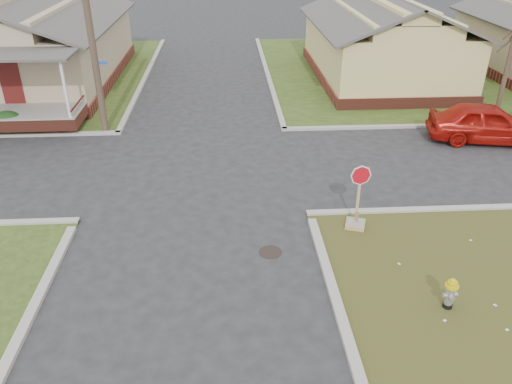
{
  "coord_description": "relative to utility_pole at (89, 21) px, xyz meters",
  "views": [
    {
      "loc": [
        1.1,
        -11.82,
        8.11
      ],
      "look_at": [
        1.89,
        1.0,
        1.1
      ],
      "focal_mm": 35.0,
      "sensor_mm": 36.0,
      "label": 1
    }
  ],
  "objects": [
    {
      "name": "tree_mid_right",
      "position": [
        18.2,
        1.3,
        -2.51
      ],
      "size": [
        0.22,
        0.22,
        4.2
      ],
      "primitive_type": "cylinder",
      "color": "#433126",
      "rests_on": "verge_far_right"
    },
    {
      "name": "red_sedan",
      "position": [
        15.99,
        -2.01,
        -3.86
      ],
      "size": [
        4.96,
        2.74,
        1.6
      ],
      "primitive_type": "imported",
      "rotation": [
        0.0,
        0.0,
        1.38
      ],
      "color": "#A7120B",
      "rests_on": "ground"
    },
    {
      "name": "hedge_right",
      "position": [
        -4.02,
        -0.04,
        -4.1
      ],
      "size": [
        1.34,
        1.1,
        1.03
      ],
      "primitive_type": "ellipsoid",
      "color": "#153814",
      "rests_on": "verge_far_left"
    },
    {
      "name": "curbs",
      "position": [
        4.2,
        -3.9,
        -4.66
      ],
      "size": [
        80.0,
        40.0,
        0.12
      ],
      "primitive_type": null,
      "color": "#A9A498",
      "rests_on": "ground"
    },
    {
      "name": "side_house_yellow",
      "position": [
        14.2,
        7.6,
        -2.47
      ],
      "size": [
        7.6,
        11.6,
        4.7
      ],
      "color": "brown",
      "rests_on": "ground"
    },
    {
      "name": "manhole",
      "position": [
        6.4,
        -9.4,
        -4.66
      ],
      "size": [
        0.64,
        0.64,
        0.01
      ],
      "primitive_type": "cylinder",
      "color": "black",
      "rests_on": "ground"
    },
    {
      "name": "fire_hydrant",
      "position": [
        10.39,
        -11.94,
        -4.15
      ],
      "size": [
        0.31,
        0.31,
        0.84
      ],
      "rotation": [
        0.0,
        0.0,
        0.09
      ],
      "color": "black",
      "rests_on": "ground"
    },
    {
      "name": "ground",
      "position": [
        4.2,
        -8.9,
        -4.66
      ],
      "size": [
        120.0,
        120.0,
        0.0
      ],
      "primitive_type": "plane",
      "color": "#252527",
      "rests_on": "ground"
    },
    {
      "name": "utility_pole",
      "position": [
        0.0,
        0.0,
        0.0
      ],
      "size": [
        1.8,
        0.28,
        9.0
      ],
      "color": "#433126",
      "rests_on": "ground"
    },
    {
      "name": "corner_house",
      "position": [
        -5.8,
        7.78,
        -2.38
      ],
      "size": [
        10.1,
        15.5,
        5.3
      ],
      "color": "brown",
      "rests_on": "ground"
    },
    {
      "name": "stop_sign",
      "position": [
        9.04,
        -8.3,
        -4.17
      ],
      "size": [
        0.57,
        0.56,
        2.03
      ],
      "rotation": [
        0.0,
        0.0,
        -0.32
      ],
      "color": "tan",
      "rests_on": "ground"
    }
  ]
}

